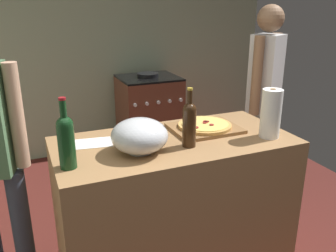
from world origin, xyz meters
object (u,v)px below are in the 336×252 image
(mixing_bowl, at_px, (140,136))
(person_in_red, at_px, (263,98))
(wine_bottle_clear, at_px, (66,139))
(wine_bottle_dark, at_px, (189,122))
(pizza, at_px, (205,125))
(stove, at_px, (149,116))
(paper_towel_roll, at_px, (271,114))

(mixing_bowl, xyz_separation_m, person_in_red, (1.23, 0.60, -0.07))
(wine_bottle_clear, height_order, wine_bottle_dark, wine_bottle_clear)
(pizza, height_order, person_in_red, person_in_red)
(mixing_bowl, distance_m, stove, 2.21)
(paper_towel_roll, xyz_separation_m, stove, (0.01, 2.07, -0.63))
(mixing_bowl, bearing_deg, wine_bottle_dark, -5.45)
(pizza, relative_size, person_in_red, 0.19)
(paper_towel_roll, xyz_separation_m, person_in_red, (0.47, 0.68, -0.12))
(paper_towel_roll, bearing_deg, mixing_bowl, 174.23)
(pizza, relative_size, wine_bottle_dark, 1.00)
(mixing_bowl, distance_m, wine_bottle_clear, 0.37)
(pizza, xyz_separation_m, stove, (0.30, 1.82, -0.52))
(wine_bottle_clear, height_order, person_in_red, person_in_red)
(mixing_bowl, relative_size, paper_towel_roll, 1.04)
(mixing_bowl, bearing_deg, person_in_red, 26.14)
(paper_towel_roll, bearing_deg, person_in_red, 55.16)
(wine_bottle_clear, distance_m, person_in_red, 1.73)
(wine_bottle_clear, distance_m, wine_bottle_dark, 0.64)
(wine_bottle_clear, relative_size, stove, 0.36)
(mixing_bowl, relative_size, stove, 0.31)
(wine_bottle_dark, relative_size, person_in_red, 0.19)
(wine_bottle_clear, bearing_deg, pizza, 14.28)
(wine_bottle_dark, relative_size, stove, 0.34)
(paper_towel_roll, relative_size, person_in_red, 0.17)
(wine_bottle_dark, bearing_deg, wine_bottle_clear, -178.36)
(wine_bottle_dark, bearing_deg, stove, 76.14)
(pizza, bearing_deg, wine_bottle_dark, -135.94)
(wine_bottle_clear, bearing_deg, person_in_red, 22.06)
(mixing_bowl, xyz_separation_m, paper_towel_roll, (0.76, -0.08, 0.05))
(mixing_bowl, bearing_deg, stove, 68.94)
(wine_bottle_dark, height_order, stove, wine_bottle_dark)
(pizza, relative_size, wine_bottle_clear, 0.95)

